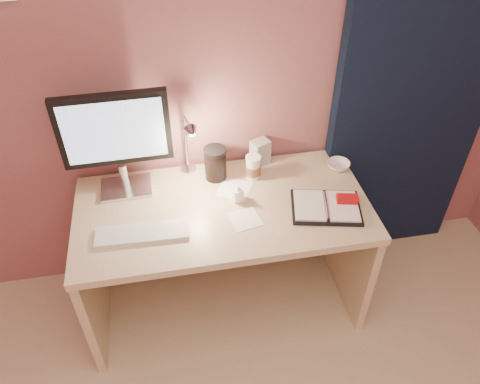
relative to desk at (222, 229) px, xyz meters
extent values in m
plane|color=#9A5963|center=(0.00, 0.30, 0.75)|extent=(3.50, 0.00, 3.50)
cube|color=black|center=(1.05, 0.24, 0.60)|extent=(0.85, 0.08, 2.20)
cube|color=#C9BB8E|center=(0.00, -0.07, 0.21)|extent=(1.40, 0.70, 0.04)
cube|color=#C9BB8E|center=(-0.68, -0.07, -0.16)|extent=(0.04, 0.66, 0.69)
cube|color=#C9BB8E|center=(0.68, -0.07, -0.16)|extent=(0.04, 0.66, 0.69)
cube|color=#C9BB8E|center=(0.00, 0.26, -0.10)|extent=(1.32, 0.03, 0.55)
cube|color=silver|center=(-0.45, 0.14, 0.23)|extent=(0.25, 0.18, 0.02)
cylinder|color=silver|center=(-0.45, 0.14, 0.31)|extent=(0.04, 0.04, 0.13)
cube|color=black|center=(-0.45, 0.14, 0.58)|extent=(0.50, 0.05, 0.36)
cube|color=#B1CAF0|center=(-0.45, 0.11, 0.58)|extent=(0.44, 0.01, 0.30)
cube|color=white|center=(-0.38, -0.19, 0.23)|extent=(0.42, 0.14, 0.02)
cube|color=black|center=(0.48, -0.18, 0.23)|extent=(0.37, 0.31, 0.01)
cube|color=white|center=(0.40, -0.16, 0.24)|extent=(0.18, 0.24, 0.01)
cube|color=white|center=(0.55, -0.20, 0.24)|extent=(0.18, 0.24, 0.01)
cube|color=red|center=(0.58, -0.17, 0.26)|extent=(0.11, 0.07, 0.03)
cube|color=white|center=(0.09, -0.18, 0.23)|extent=(0.16, 0.16, 0.00)
cube|color=white|center=(0.08, 0.04, 0.23)|extent=(0.21, 0.21, 0.00)
cylinder|color=white|center=(0.19, 0.12, 0.28)|extent=(0.07, 0.07, 0.12)
cylinder|color=brown|center=(0.19, 0.12, 0.28)|extent=(0.08, 0.08, 0.05)
cylinder|color=white|center=(0.19, 0.12, 0.35)|extent=(0.08, 0.08, 0.01)
imported|color=white|center=(0.64, 0.11, 0.24)|extent=(0.13, 0.13, 0.04)
imported|color=white|center=(0.08, -0.04, 0.28)|extent=(0.05, 0.05, 0.10)
cylinder|color=black|center=(0.00, 0.15, 0.30)|extent=(0.11, 0.11, 0.16)
cube|color=silver|center=(0.25, 0.23, 0.29)|extent=(0.11, 0.10, 0.13)
cylinder|color=silver|center=(-0.13, 0.23, 0.23)|extent=(0.08, 0.08, 0.01)
cylinder|color=silver|center=(-0.13, 0.23, 0.40)|extent=(0.01, 0.01, 0.31)
cone|color=silver|center=(-0.16, 0.09, 0.55)|extent=(0.07, 0.07, 0.06)
camera|label=1|loc=(-0.22, -1.71, 1.73)|focal=35.00mm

